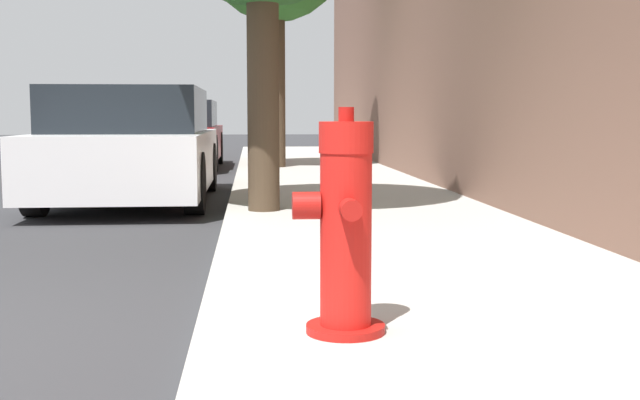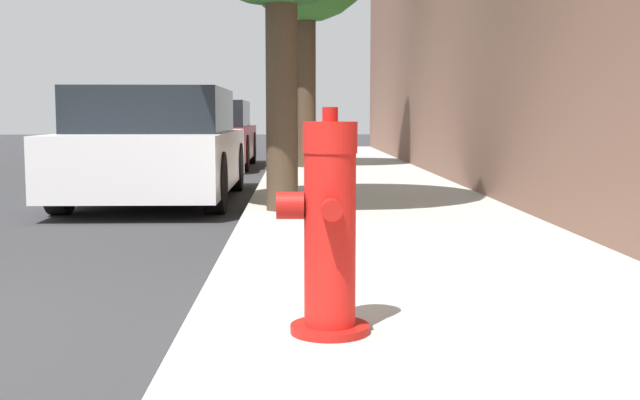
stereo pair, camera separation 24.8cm
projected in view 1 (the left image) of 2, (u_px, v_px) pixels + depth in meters
sidewalk_slab at (493, 332)px, 3.59m from camera, size 2.65×40.00×0.12m
fire_hydrant at (345, 230)px, 3.33m from camera, size 0.39×0.41×0.94m
parked_car_near at (133, 147)px, 9.43m from camera, size 1.81×4.22×1.34m
parked_car_mid at (171, 135)px, 15.59m from camera, size 1.89×3.98×1.31m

